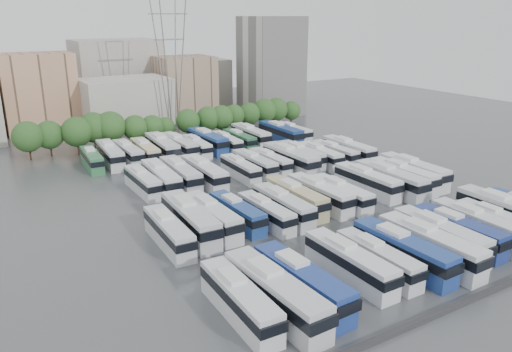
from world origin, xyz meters
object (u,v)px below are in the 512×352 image
apartment_tower (271,66)px  bus_r2_s6 (240,169)px  bus_r0_s0 (240,300)px  bus_r3_s8 (226,142)px  bus_r1_s13 (413,171)px  bus_r3_s13 (292,132)px  bus_r2_s8 (270,162)px  bus_r2_s11 (320,155)px  bus_r3_s3 (145,151)px  bus_r0_s12 (506,212)px  bus_r2_s4 (204,173)px  electricity_pylon (170,51)px  bus_r0_s11 (497,222)px  bus_r3_s2 (128,153)px  bus_r0_s5 (378,259)px  bus_r3_s0 (92,159)px  bus_r3_s10 (251,135)px  bus_r0_s2 (302,282)px  bus_r2_s1 (143,182)px  bus_r3_s12 (280,133)px  bus_r0_s4 (350,263)px  bus_r2_s13 (348,150)px  bus_r3_s5 (179,146)px  bus_r1_s4 (266,212)px  bus_r0_s8 (440,235)px  bus_r1_s7 (320,194)px  bus_r2_s7 (255,164)px  bus_r1_s10 (367,181)px  bus_r2_s10 (301,155)px  bus_r2_s12 (334,153)px  bus_r1_s11 (390,180)px  bus_r0_s10 (477,225)px  bus_r3_s4 (162,147)px  bus_r1_s0 (169,232)px  bus_r1_s5 (283,205)px  bus_r0_s6 (403,251)px  bus_r3_s9 (239,139)px  bus_r1_s1 (190,219)px  bus_r1_s8 (341,194)px  bus_r0_s1 (275,293)px  bus_r2_s2 (161,178)px  bus_r3_s6 (197,146)px  bus_r2_s9 (290,159)px  bus_r1_s2 (212,216)px  bus_r3_s7 (208,141)px  bus_r2_s3 (181,174)px  bus_r3_s1 (110,154)px

apartment_tower → bus_r2_s6: bearing=-127.5°
bus_r0_s0 → bus_r3_s8: 59.20m
bus_r1_s13 → bus_r3_s13: bus_r1_s13 is taller
bus_r2_s8 → bus_r2_s11: bus_r2_s11 is taller
bus_r2_s8 → bus_r3_s3: (-16.71, 17.60, 0.14)m
bus_r0_s12 → bus_r2_s4: (-26.26, 35.42, -0.07)m
electricity_pylon → bus_r3_s13: 32.90m
bus_r0_s0 → bus_r0_s11: (36.38, -0.68, -0.17)m
bus_r2_s4 → bus_r3_s2: bearing=110.1°
bus_r0_s5 → bus_r3_s0: (-16.66, 54.63, -0.04)m
bus_r3_s10 → bus_r0_s2: bearing=-115.4°
bus_r2_s1 → bus_r3_s12: 39.23m
bus_r0_s4 → bus_r0_s5: size_ratio=1.09×
bus_r2_s13 → bus_r2_s6: bearing=179.0°
bus_r2_s4 → bus_r0_s4: bearing=-89.3°
bus_r3_s5 → bus_r2_s6: bearing=-82.1°
bus_r1_s4 → bus_r2_s1: 22.48m
bus_r0_s8 → bus_r2_s8: 36.61m
bus_r2_s13 → bus_r3_s3: (-33.20, 19.21, -0.13)m
bus_r0_s12 → bus_r1_s7: 24.31m
bus_r2_s7 → bus_r3_s10: size_ratio=0.91×
bus_r0_s4 → bus_r1_s10: bearing=42.9°
bus_r0_s2 → bus_r3_s5: 55.67m
bus_r2_s10 → bus_r3_s13: size_ratio=1.07×
bus_r0_s2 → bus_r2_s12: bearing=44.4°
bus_r0_s2 → bus_r1_s11: bearing=28.6°
bus_r0_s10 → bus_r3_s4: (-19.70, 54.80, 0.18)m
bus_r3_s4 → bus_r0_s4: bearing=-87.6°
bus_r2_s10 → bus_r0_s0: bearing=-130.6°
bus_r1_s0 → bus_r1_s5: size_ratio=0.99×
bus_r0_s6 → bus_r3_s9: 55.35m
bus_r1_s1 → bus_r3_s10: (29.65, 35.82, -0.13)m
bus_r1_s0 → bus_r1_s8: bus_r1_s0 is taller
bus_r0_s1 → bus_r3_s10: (30.00, 55.78, -0.14)m
bus_r0_s5 → bus_r1_s8: size_ratio=0.96×
bus_r1_s8 → bus_r2_s8: size_ratio=1.05×
bus_r1_s13 → bus_r2_s2: size_ratio=1.04×
bus_r0_s10 → bus_r1_s10: 19.40m
bus_r3_s3 → bus_r2_s4: bearing=-76.8°
bus_r3_s6 → bus_r2_s7: bearing=-76.3°
bus_r0_s1 → bus_r3_s3: (6.64, 55.16, -0.26)m
bus_r1_s4 → bus_r1_s10: 19.91m
bus_r2_s1 → bus_r2_s9: bearing=-5.2°
bus_r1_s2 → bus_r2_s2: (0.02, 18.03, 0.06)m
bus_r1_s0 → bus_r1_s1: (3.46, 1.62, 0.28)m
bus_r1_s7 → bus_r1_s10: bearing=2.9°
bus_r3_s7 → bus_r3_s6: bearing=-153.1°
bus_r0_s11 → bus_r1_s11: bus_r1_s11 is taller
bus_r2_s3 → bus_r3_s1: 19.16m
bus_r2_s2 → bus_r2_s10: bearing=1.9°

